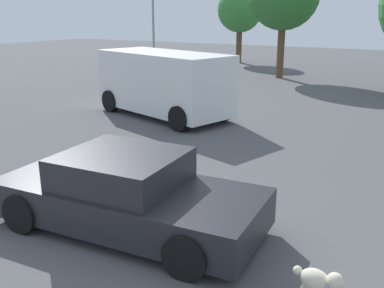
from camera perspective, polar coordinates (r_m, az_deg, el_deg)
The scene contains 5 objects.
ground_plane at distance 7.29m, azimuth -8.06°, elevation -10.76°, with size 80.00×80.00×0.00m, color #515154.
sedan_foreground at distance 7.05m, azimuth -8.48°, elevation -6.53°, with size 4.43×2.20×1.25m.
dog at distance 5.70m, azimuth 16.32°, elevation -16.73°, with size 0.64×0.29×0.43m.
van_white at distance 14.60m, azimuth -3.73°, elevation 8.09°, with size 5.21×3.28×2.12m.
tree_back_right at distance 31.24m, azimuth 6.30°, elevation 17.05°, with size 3.07×3.07×5.11m.
Camera 1 is at (4.10, -5.01, 3.35)m, focal length 40.72 mm.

